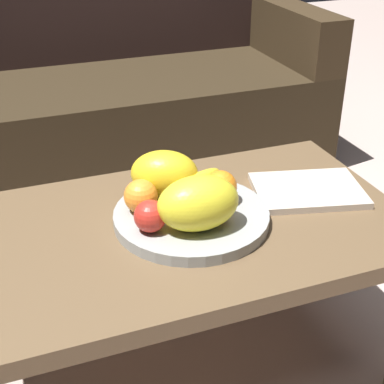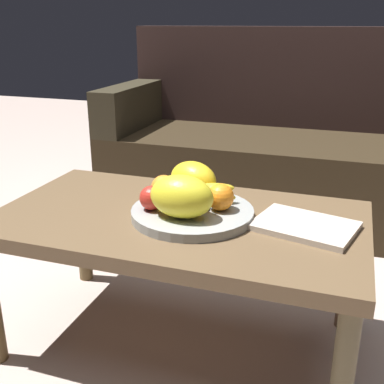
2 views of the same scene
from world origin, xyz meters
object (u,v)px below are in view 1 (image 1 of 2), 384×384
object	(u,v)px
apple_front	(150,216)
magazine	(308,190)
melon_large_front	(198,203)
orange_left	(220,187)
melon_smaller_beside	(164,173)
orange_front	(141,196)
banana_bunch	(191,186)
fruit_bowl	(192,217)
coffee_table	(174,244)
couch	(106,95)

from	to	relation	value
apple_front	magazine	size ratio (longest dim) A/B	0.27
melon_large_front	orange_left	world-z (taller)	melon_large_front
melon_smaller_beside	magazine	size ratio (longest dim) A/B	0.60
orange_left	orange_front	bearing A→B (deg)	172.48
apple_front	banana_bunch	bearing A→B (deg)	37.71
orange_left	apple_front	xyz separation A→B (m)	(-0.18, -0.06, -0.00)
orange_front	banana_bunch	xyz separation A→B (m)	(0.12, 0.02, -0.01)
melon_smaller_beside	orange_front	size ratio (longest dim) A/B	2.06
fruit_bowl	banana_bunch	distance (m)	0.08
fruit_bowl	banana_bunch	bearing A→B (deg)	71.63
orange_front	melon_smaller_beside	bearing A→B (deg)	37.09
melon_large_front	melon_smaller_beside	world-z (taller)	melon_large_front
banana_bunch	magazine	world-z (taller)	banana_bunch
coffee_table	orange_left	world-z (taller)	orange_left
couch	orange_front	world-z (taller)	couch
coffee_table	orange_front	xyz separation A→B (m)	(-0.06, 0.04, 0.11)
apple_front	melon_large_front	bearing A→B (deg)	-13.52
coffee_table	magazine	distance (m)	0.35
melon_smaller_beside	orange_left	size ratio (longest dim) A/B	2.03
fruit_bowl	melon_large_front	size ratio (longest dim) A/B	1.98
melon_large_front	banana_bunch	world-z (taller)	melon_large_front
fruit_bowl	orange_left	world-z (taller)	orange_left
melon_large_front	melon_smaller_beside	bearing A→B (deg)	97.60
orange_left	banana_bunch	size ratio (longest dim) A/B	0.44
banana_bunch	apple_front	bearing A→B (deg)	-142.29
coffee_table	couch	xyz separation A→B (m)	(0.12, 1.18, -0.06)
fruit_bowl	magazine	world-z (taller)	fruit_bowl
magazine	orange_front	bearing A→B (deg)	-168.79
orange_front	magazine	bearing A→B (deg)	-2.79
orange_left	banana_bunch	world-z (taller)	orange_left
orange_front	apple_front	world-z (taller)	orange_front
couch	fruit_bowl	xyz separation A→B (m)	(-0.08, -1.19, 0.13)
apple_front	magazine	bearing A→B (deg)	8.43
melon_smaller_beside	coffee_table	bearing A→B (deg)	-97.40
orange_left	magazine	distance (m)	0.23
coffee_table	banana_bunch	bearing A→B (deg)	42.19
banana_bunch	fruit_bowl	bearing A→B (deg)	-108.37
orange_front	banana_bunch	world-z (taller)	orange_front
melon_large_front	banana_bunch	distance (m)	0.12
melon_large_front	banana_bunch	size ratio (longest dim) A/B	1.00
apple_front	melon_smaller_beside	bearing A→B (deg)	60.89
coffee_table	melon_large_front	xyz separation A→B (m)	(0.03, -0.06, 0.13)
fruit_bowl	orange_left	xyz separation A→B (m)	(0.07, 0.02, 0.05)
couch	fruit_bowl	bearing A→B (deg)	-93.62
fruit_bowl	melon_smaller_beside	world-z (taller)	melon_smaller_beside
melon_large_front	magazine	bearing A→B (deg)	14.96
melon_large_front	apple_front	xyz separation A→B (m)	(-0.09, 0.02, -0.02)
coffee_table	melon_smaller_beside	size ratio (longest dim) A/B	6.79
couch	orange_front	distance (m)	1.17
coffee_table	melon_large_front	distance (m)	0.15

